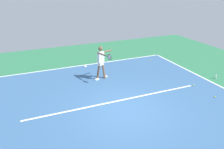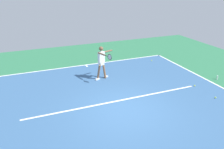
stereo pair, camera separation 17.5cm
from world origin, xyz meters
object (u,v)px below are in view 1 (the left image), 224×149
(tennis_ball_by_baseline, at_px, (215,97))
(tennis_ball_near_service_line, at_px, (150,60))
(tennis_ball_centre_court, at_px, (194,85))
(water_bottle, at_px, (216,77))
(tennis_player, at_px, (101,61))

(tennis_ball_by_baseline, height_order, tennis_ball_near_service_line, same)
(tennis_ball_by_baseline, bearing_deg, tennis_ball_centre_court, -89.64)
(water_bottle, bearing_deg, tennis_ball_centre_court, 8.09)
(tennis_player, xyz_separation_m, water_bottle, (-5.62, 2.39, -0.91))
(tennis_ball_by_baseline, distance_m, tennis_ball_near_service_line, 5.51)
(tennis_ball_near_service_line, bearing_deg, tennis_player, 20.94)
(tennis_player, bearing_deg, water_bottle, 139.40)
(tennis_player, height_order, water_bottle, tennis_player)
(tennis_ball_near_service_line, bearing_deg, tennis_ball_by_baseline, 89.72)
(tennis_player, distance_m, tennis_ball_centre_court, 4.83)
(tennis_player, bearing_deg, tennis_ball_centre_court, 128.67)
(tennis_ball_by_baseline, distance_m, tennis_ball_centre_court, 1.36)
(tennis_player, bearing_deg, tennis_ball_by_baseline, 117.08)
(tennis_ball_centre_court, bearing_deg, water_bottle, -171.91)
(tennis_player, height_order, tennis_ball_by_baseline, tennis_player)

